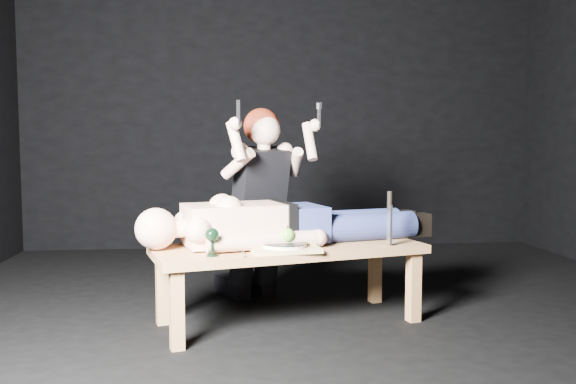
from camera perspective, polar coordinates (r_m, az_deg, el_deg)
The scene contains 13 objects.
ground at distance 3.65m, azimuth 3.36°, elevation -11.76°, with size 5.00×5.00×0.00m, color black.
back_wall at distance 6.00m, azimuth -0.48°, elevation 9.13°, with size 5.00×5.00×0.00m, color black.
table at distance 3.50m, azimuth 0.09°, elevation -8.67°, with size 1.52×0.57×0.45m, color #A67542.
lying_man at distance 3.54m, azimuth 0.31°, elevation -2.42°, with size 1.67×0.51×0.29m, color tan, non-canonical shape.
kneeling_woman at distance 3.98m, azimuth -3.13°, elevation -0.94°, with size 0.69×0.77×1.29m, color black, non-canonical shape.
serving_tray at distance 3.28m, azimuth -0.37°, elevation -5.35°, with size 0.37×0.27×0.02m, color tan.
plate at distance 3.28m, azimuth -0.37°, elevation -4.99°, with size 0.25×0.25×0.02m, color white.
apple at distance 3.28m, azimuth -0.06°, elevation -4.11°, with size 0.08×0.08×0.08m, color #588B2A.
goblet at distance 3.13m, azimuth -7.17°, elevation -4.70°, with size 0.07×0.07×0.15m, color black, non-canonical shape.
fork_flat at distance 3.17m, azimuth -4.21°, elevation -5.88°, with size 0.01×0.16×0.01m, color #B2B2B7.
knife_flat at distance 3.34m, azimuth 2.25°, elevation -5.31°, with size 0.01×0.16×0.01m, color #B2B2B7.
spoon_flat at distance 3.40m, azimuth 1.09°, elevation -5.14°, with size 0.01×0.16×0.01m, color #B2B2B7.
carving_knife at distance 3.46m, azimuth 9.55°, elevation -2.49°, with size 0.04×0.04×0.31m, color #B2B2B7, non-canonical shape.
Camera 1 is at (-0.57, -3.46, 1.03)m, focal length 37.73 mm.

